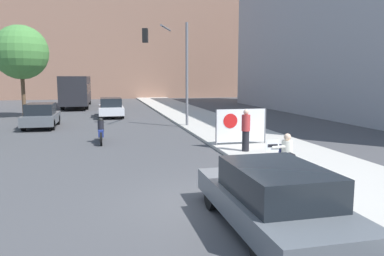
# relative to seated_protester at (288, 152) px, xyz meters

# --- Properties ---
(ground_plane) EXTENTS (160.00, 160.00, 0.00)m
(ground_plane) POSITION_rel_seated_protester_xyz_m (-2.93, -2.08, -0.76)
(ground_plane) COLOR #444447
(sidewalk_curb) EXTENTS (4.41, 90.00, 0.13)m
(sidewalk_curb) POSITION_rel_seated_protester_xyz_m (1.24, 12.92, -0.70)
(sidewalk_curb) COLOR #B7B2A8
(sidewalk_curb) RESTS_ON ground_plane
(building_backdrop_far) EXTENTS (52.00, 12.00, 25.09)m
(building_backdrop_far) POSITION_rel_seated_protester_xyz_m (-4.93, 49.12, 11.78)
(building_backdrop_far) COLOR #936B56
(building_backdrop_far) RESTS_ON ground_plane
(seated_protester) EXTENTS (0.94, 0.77, 1.18)m
(seated_protester) POSITION_rel_seated_protester_xyz_m (0.00, 0.00, 0.00)
(seated_protester) COLOR #474C56
(seated_protester) RESTS_ON sidewalk_curb
(jogger_on_sidewalk) EXTENTS (0.34, 0.34, 1.66)m
(jogger_on_sidewalk) POSITION_rel_seated_protester_xyz_m (-0.08, 3.32, 0.22)
(jogger_on_sidewalk) COLOR black
(jogger_on_sidewalk) RESTS_ON sidewalk_curb
(protest_banner) EXTENTS (2.32, 0.06, 1.54)m
(protest_banner) POSITION_rel_seated_protester_xyz_m (0.28, 4.83, 0.19)
(protest_banner) COLOR slate
(protest_banner) RESTS_ON sidewalk_curb
(traffic_light_pole) EXTENTS (2.64, 2.40, 6.11)m
(traffic_light_pole) POSITION_rel_seated_protester_xyz_m (-1.44, 12.04, 3.45)
(traffic_light_pole) COLOR slate
(traffic_light_pole) RESTS_ON sidewalk_curb
(parked_car_curbside) EXTENTS (1.88, 4.62, 1.36)m
(parked_car_curbside) POSITION_rel_seated_protester_xyz_m (-2.30, -3.84, -0.07)
(parked_car_curbside) COLOR #565B60
(parked_car_curbside) RESTS_ON ground_plane
(car_on_road_nearest) EXTENTS (1.80, 4.19, 1.48)m
(car_on_road_nearest) POSITION_rel_seated_protester_xyz_m (-9.20, 13.58, -0.03)
(car_on_road_nearest) COLOR #565B60
(car_on_road_nearest) RESTS_ON ground_plane
(car_on_road_midblock) EXTENTS (1.80, 4.70, 1.47)m
(car_on_road_midblock) POSITION_rel_seated_protester_xyz_m (-4.96, 18.93, -0.03)
(car_on_road_midblock) COLOR silver
(car_on_road_midblock) RESTS_ON ground_plane
(city_bus_on_road) EXTENTS (2.50, 11.00, 3.12)m
(city_bus_on_road) POSITION_rel_seated_protester_xyz_m (-8.14, 29.53, 1.04)
(city_bus_on_road) COLOR #232328
(city_bus_on_road) RESTS_ON ground_plane
(motorcycle_on_road) EXTENTS (0.28, 2.18, 1.18)m
(motorcycle_on_road) POSITION_rel_seated_protester_xyz_m (-5.67, 7.36, -0.24)
(motorcycle_on_road) COLOR navy
(motorcycle_on_road) RESTS_ON ground_plane
(street_tree_midblock) EXTENTS (3.99, 3.99, 6.86)m
(street_tree_midblock) POSITION_rel_seated_protester_xyz_m (-11.34, 19.89, 4.09)
(street_tree_midblock) COLOR brown
(street_tree_midblock) RESTS_ON ground_plane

